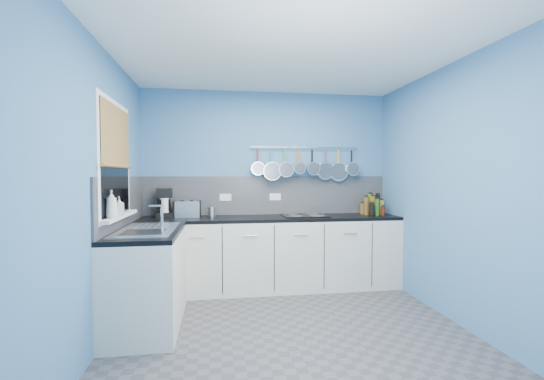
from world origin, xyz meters
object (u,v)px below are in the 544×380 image
object	(u,v)px
paper_towel	(164,208)
hob	(304,215)
soap_bottle_b	(119,206)
coffee_maker	(164,203)
toaster	(187,209)
canister	(212,212)
soap_bottle_a	(111,204)

from	to	relation	value
paper_towel	hob	distance (m)	1.72
soap_bottle_b	hob	xyz separation A→B (m)	(1.96, 1.01, -0.23)
paper_towel	coffee_maker	world-z (taller)	coffee_maker
toaster	canister	distance (m)	0.30
soap_bottle_b	coffee_maker	distance (m)	1.11
paper_towel	toaster	size ratio (longest dim) A/B	0.78
coffee_maker	canister	world-z (taller)	coffee_maker
soap_bottle_b	canister	xyz separation A→B (m)	(0.81, 1.08, -0.18)
toaster	hob	distance (m)	1.46
toaster	hob	world-z (taller)	toaster
paper_towel	coffee_maker	xyz separation A→B (m)	(-0.01, 0.05, 0.06)
paper_towel	canister	bearing A→B (deg)	5.01
toaster	hob	bearing A→B (deg)	-2.14
paper_towel	hob	xyz separation A→B (m)	(1.72, -0.02, -0.11)
toaster	soap_bottle_b	bearing A→B (deg)	-113.55
soap_bottle_b	paper_towel	distance (m)	1.07
soap_bottle_b	hob	world-z (taller)	soap_bottle_b
soap_bottle_b	canister	bearing A→B (deg)	53.28
coffee_maker	hob	xyz separation A→B (m)	(1.73, -0.07, -0.17)
toaster	hob	size ratio (longest dim) A/B	0.55
soap_bottle_b	canister	size ratio (longest dim) A/B	1.45
soap_bottle_b	paper_towel	size ratio (longest dim) A/B	0.72
soap_bottle_a	coffee_maker	world-z (taller)	soap_bottle_a
soap_bottle_b	paper_towel	world-z (taller)	soap_bottle_b
hob	coffee_maker	bearing A→B (deg)	177.56
coffee_maker	toaster	size ratio (longest dim) A/B	1.15
canister	soap_bottle_a	bearing A→B (deg)	-121.55
coffee_maker	canister	distance (m)	0.58
soap_bottle_a	soap_bottle_b	xyz separation A→B (m)	(0.00, 0.23, -0.03)
soap_bottle_a	hob	xyz separation A→B (m)	(1.96, 1.24, -0.26)
soap_bottle_b	toaster	world-z (taller)	soap_bottle_b
coffee_maker	paper_towel	bearing A→B (deg)	-87.74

